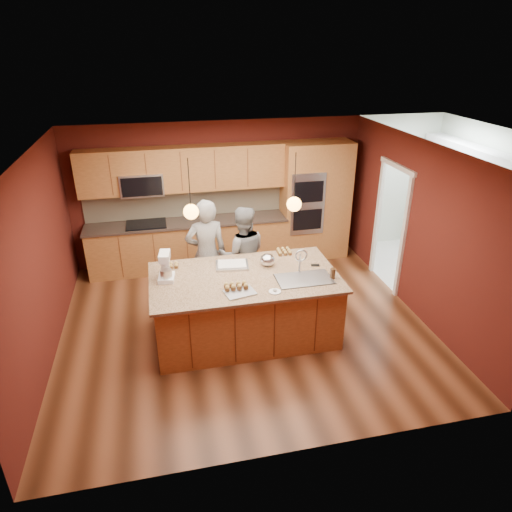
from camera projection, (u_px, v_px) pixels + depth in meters
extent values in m
plane|color=#432212|center=(245.00, 324.00, 7.11)|extent=(5.50, 5.50, 0.00)
plane|color=silver|center=(242.00, 151.00, 5.94)|extent=(5.50, 5.50, 0.00)
plane|color=#4F1812|center=(219.00, 193.00, 8.73)|extent=(5.50, 0.00, 5.50)
plane|color=#4F1812|center=(294.00, 350.00, 4.32)|extent=(5.50, 0.00, 5.50)
plane|color=#4F1812|center=(39.00, 263.00, 5.99)|extent=(0.00, 5.00, 5.00)
plane|color=#4F1812|center=(418.00, 229.00, 7.06)|extent=(0.00, 5.00, 5.00)
cube|color=brown|center=(189.00, 245.00, 8.73)|extent=(3.70, 0.60, 0.90)
cube|color=#2F251F|center=(187.00, 222.00, 8.52)|extent=(3.74, 0.64, 0.04)
cube|color=beige|center=(185.00, 202.00, 8.65)|extent=(3.70, 0.03, 0.56)
cube|color=brown|center=(183.00, 169.00, 8.21)|extent=(3.70, 0.36, 0.80)
cube|color=black|center=(146.00, 224.00, 8.35)|extent=(0.72, 0.52, 0.03)
cube|color=#A6A9AE|center=(142.00, 184.00, 8.14)|extent=(0.76, 0.40, 0.40)
cube|color=brown|center=(303.00, 202.00, 8.86)|extent=(0.80, 0.60, 2.30)
cube|color=#A6A9AE|center=(308.00, 204.00, 8.58)|extent=(0.66, 0.04, 1.20)
cube|color=brown|center=(334.00, 200.00, 8.99)|extent=(0.50, 0.60, 2.30)
plane|color=silver|center=(416.00, 267.00, 8.87)|extent=(2.60, 2.60, 0.00)
plane|color=beige|center=(471.00, 198.00, 8.47)|extent=(0.00, 2.70, 2.70)
cube|color=white|center=(468.00, 166.00, 8.17)|extent=(0.35, 2.40, 0.75)
cylinder|color=black|center=(189.00, 186.00, 5.73)|extent=(0.01, 0.01, 0.70)
sphere|color=#F69C38|center=(191.00, 212.00, 5.88)|extent=(0.20, 0.20, 0.20)
cylinder|color=black|center=(295.00, 179.00, 6.00)|extent=(0.01, 0.01, 0.70)
sphere|color=#F69C38|center=(294.00, 204.00, 6.15)|extent=(0.20, 0.20, 0.20)
cube|color=brown|center=(245.00, 307.00, 6.68)|extent=(2.56, 1.39, 0.94)
cube|color=tan|center=(245.00, 277.00, 6.47)|extent=(2.66, 1.49, 0.04)
cube|color=#A6A9AE|center=(304.00, 284.00, 6.41)|extent=(0.77, 0.45, 0.18)
imported|color=black|center=(207.00, 254.00, 7.28)|extent=(0.69, 0.48, 1.82)
imported|color=slate|center=(243.00, 255.00, 7.43)|extent=(0.85, 0.69, 1.66)
cube|color=white|center=(167.00, 278.00, 6.35)|extent=(0.25, 0.30, 0.06)
cube|color=white|center=(165.00, 263.00, 6.38)|extent=(0.12, 0.10, 0.28)
cube|color=white|center=(164.00, 256.00, 6.23)|extent=(0.17, 0.29, 0.11)
cylinder|color=silver|center=(166.00, 274.00, 6.28)|extent=(0.16, 0.16, 0.15)
cube|color=silver|center=(232.00, 265.00, 6.73)|extent=(0.51, 0.41, 0.03)
cube|color=white|center=(232.00, 264.00, 6.72)|extent=(0.45, 0.34, 0.02)
cube|color=#A6A9AE|center=(240.00, 292.00, 6.02)|extent=(0.44, 0.36, 0.02)
ellipsoid|color=silver|center=(267.00, 260.00, 6.73)|extent=(0.22, 0.22, 0.19)
cylinder|color=white|center=(275.00, 292.00, 6.05)|extent=(0.16, 0.16, 0.01)
cylinder|color=#3C2513|center=(333.00, 273.00, 6.37)|extent=(0.08, 0.08, 0.15)
cube|color=black|center=(315.00, 265.00, 6.76)|extent=(0.13, 0.09, 0.01)
cube|color=white|center=(460.00, 252.00, 8.39)|extent=(0.67, 0.69, 0.95)
cube|color=white|center=(435.00, 234.00, 9.16)|extent=(0.69, 0.71, 0.94)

